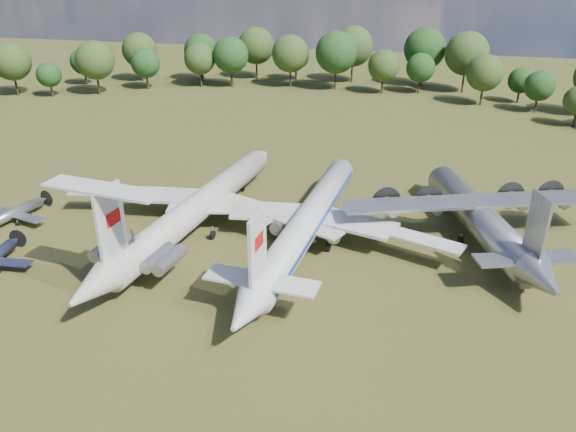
% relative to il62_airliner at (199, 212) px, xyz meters
% --- Properties ---
extents(ground, '(300.00, 300.00, 0.00)m').
position_rel_il62_airliner_xyz_m(ground, '(1.07, -2.39, -2.50)').
color(ground, '#2A4316').
rests_on(ground, ground).
extents(il62_airliner, '(45.86, 55.91, 5.00)m').
position_rel_il62_airliner_xyz_m(il62_airliner, '(0.00, 0.00, 0.00)').
color(il62_airliner, silver).
rests_on(il62_airliner, ground).
extents(tu104_jet, '(41.84, 53.15, 5.00)m').
position_rel_il62_airliner_xyz_m(tu104_jet, '(14.68, -0.80, -0.00)').
color(tu104_jet, white).
rests_on(tu104_jet, ground).
extents(an12_transport, '(44.58, 47.08, 5.01)m').
position_rel_il62_airliner_xyz_m(an12_transport, '(35.33, 4.95, 0.01)').
color(an12_transport, '#97999E').
rests_on(an12_transport, ground).
extents(small_prop_northwest, '(12.86, 15.52, 1.99)m').
position_rel_il62_airliner_xyz_m(small_prop_northwest, '(-25.22, -3.96, -1.51)').
color(small_prop_northwest, gray).
rests_on(small_prop_northwest, ground).
extents(person_on_il62, '(0.71, 0.64, 1.64)m').
position_rel_il62_airliner_xyz_m(person_on_il62, '(-1.92, -13.88, 3.32)').
color(person_on_il62, olive).
rests_on(person_on_il62, il62_airliner).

